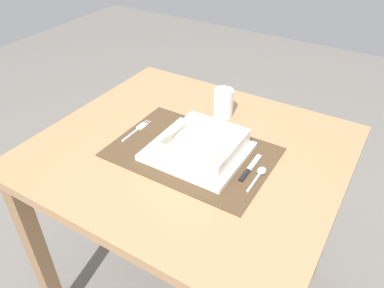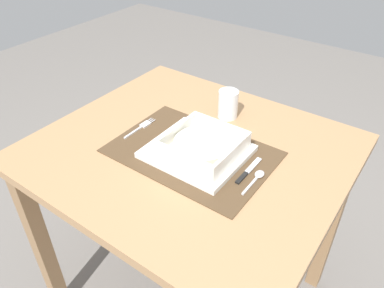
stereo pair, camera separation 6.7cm
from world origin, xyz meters
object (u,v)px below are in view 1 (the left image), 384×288
object	(u,v)px
spoon	(260,172)
butter_knife	(249,169)
drinking_glass	(222,104)
fork	(138,129)
dining_table	(190,175)
porridge_bowl	(204,146)

from	to	relation	value
spoon	butter_knife	bearing A→B (deg)	-175.91
spoon	drinking_glass	distance (m)	0.32
fork	butter_knife	size ratio (longest dim) A/B	1.05
dining_table	fork	bearing A→B (deg)	-177.38
dining_table	porridge_bowl	xyz separation A→B (m)	(0.06, -0.02, 0.15)
dining_table	porridge_bowl	bearing A→B (deg)	-17.80
fork	drinking_glass	size ratio (longest dim) A/B	1.44
porridge_bowl	fork	bearing A→B (deg)	177.58
dining_table	porridge_bowl	world-z (taller)	porridge_bowl
porridge_bowl	drinking_glass	xyz separation A→B (m)	(-0.06, 0.23, 0.00)
spoon	dining_table	bearing A→B (deg)	-179.63
porridge_bowl	drinking_glass	distance (m)	0.24
butter_knife	drinking_glass	world-z (taller)	drinking_glass
spoon	butter_knife	world-z (taller)	spoon
porridge_bowl	butter_knife	size ratio (longest dim) A/B	1.53
porridge_bowl	spoon	size ratio (longest dim) A/B	1.74
fork	butter_knife	world-z (taller)	butter_knife
fork	spoon	distance (m)	0.41
dining_table	porridge_bowl	distance (m)	0.16
fork	butter_knife	bearing A→B (deg)	3.15
fork	spoon	size ratio (longest dim) A/B	1.20
dining_table	spoon	distance (m)	0.26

